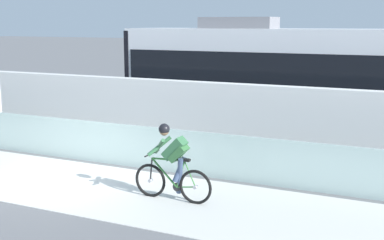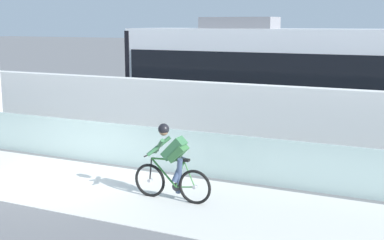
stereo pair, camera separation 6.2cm
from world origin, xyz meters
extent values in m
plane|color=slate|center=(0.00, 0.00, 0.00)|extent=(200.00, 200.00, 0.00)
cube|color=silver|center=(0.00, 0.00, 0.01)|extent=(32.00, 3.20, 0.01)
cube|color=#ADC6C1|center=(0.00, 1.85, 0.54)|extent=(32.00, 0.05, 1.09)
cube|color=silver|center=(0.00, 3.65, 1.03)|extent=(32.00, 0.36, 2.06)
cube|color=#595654|center=(0.00, 6.13, 0.00)|extent=(32.00, 0.08, 0.01)
cube|color=#595654|center=(0.00, 7.57, 0.00)|extent=(32.00, 0.08, 0.01)
cube|color=silver|center=(4.02, 6.85, 1.90)|extent=(11.00, 2.50, 3.10)
cube|color=black|center=(4.02, 6.85, 2.25)|extent=(10.56, 2.54, 1.04)
cube|color=#14724C|center=(4.02, 6.85, 0.53)|extent=(10.78, 2.53, 0.28)
cube|color=slate|center=(2.04, 6.85, 3.63)|extent=(2.40, 1.10, 0.36)
cube|color=#232326|center=(0.50, 6.85, 0.36)|extent=(1.40, 1.88, 0.20)
cylinder|color=black|center=(0.50, 6.13, 0.30)|extent=(0.60, 0.10, 0.60)
cylinder|color=black|center=(0.50, 7.57, 0.30)|extent=(0.60, 0.10, 0.60)
cube|color=black|center=(-1.43, 6.85, 1.90)|extent=(0.16, 2.54, 2.94)
torus|color=black|center=(2.67, 0.00, 0.36)|extent=(0.72, 0.06, 0.72)
cylinder|color=#99999E|center=(2.67, 0.00, 0.36)|extent=(0.07, 0.10, 0.07)
torus|color=black|center=(3.72, 0.00, 0.36)|extent=(0.72, 0.06, 0.72)
cylinder|color=#99999E|center=(3.72, 0.00, 0.36)|extent=(0.07, 0.10, 0.07)
cylinder|color=#337233|center=(3.01, 0.00, 0.57)|extent=(0.60, 0.04, 0.58)
cylinder|color=#337233|center=(3.39, 0.00, 0.59)|extent=(0.22, 0.04, 0.59)
cylinder|color=#337233|center=(3.10, 0.00, 0.86)|extent=(0.76, 0.04, 0.07)
cylinder|color=#337233|center=(3.51, 0.00, 0.33)|extent=(0.43, 0.03, 0.09)
cylinder|color=#337233|center=(3.60, 0.00, 0.62)|extent=(0.27, 0.02, 0.53)
cylinder|color=black|center=(2.70, 0.00, 0.60)|extent=(0.08, 0.03, 0.49)
cube|color=black|center=(3.48, 0.00, 0.90)|extent=(0.24, 0.10, 0.05)
cylinder|color=black|center=(2.72, 0.00, 0.95)|extent=(0.03, 0.58, 0.03)
cylinder|color=#262628|center=(3.30, 0.00, 0.30)|extent=(0.18, 0.02, 0.18)
cube|color=#33663F|center=(3.26, 0.00, 1.11)|extent=(0.50, 0.28, 0.51)
cube|color=#336638|center=(3.35, 0.00, 1.02)|extent=(0.38, 0.30, 0.38)
sphere|color=#997051|center=(3.02, 0.00, 1.46)|extent=(0.20, 0.20, 0.20)
sphere|color=black|center=(3.02, 0.00, 1.49)|extent=(0.23, 0.23, 0.23)
cylinder|color=#33663F|center=(2.90, 0.00, 1.12)|extent=(0.44, 0.41, 0.41)
cylinder|color=#33663F|center=(2.90, 0.00, 1.12)|extent=(0.44, 0.41, 0.41)
cylinder|color=#384766|center=(3.37, 0.00, 0.55)|extent=(0.29, 0.33, 0.80)
cylinder|color=#384766|center=(3.37, 0.00, 0.69)|extent=(0.29, 0.33, 0.54)
cylinder|color=gray|center=(-3.69, 2.15, 0.10)|extent=(0.24, 0.24, 0.20)
camera|label=1|loc=(8.03, -9.20, 3.63)|focal=49.03mm
camera|label=2|loc=(8.09, -9.18, 3.63)|focal=49.03mm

